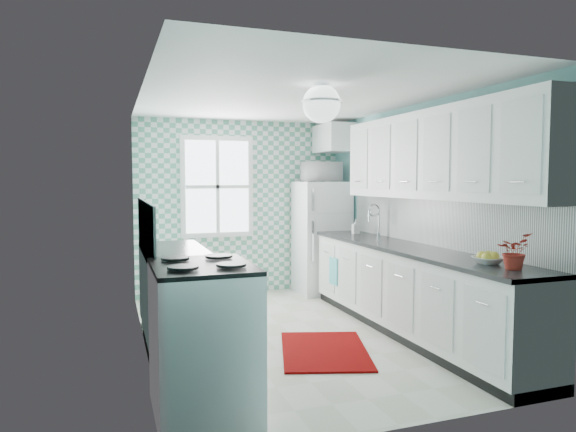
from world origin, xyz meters
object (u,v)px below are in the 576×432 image
object	(u,v)px
fridge	(321,237)
fruit_bowl	(488,260)
sink	(366,238)
potted_plant	(514,251)
ceiling_light	(322,104)
stove	(203,336)
microwave	(322,172)

from	to	relation	value
fridge	fruit_bowl	xyz separation A→B (m)	(0.09, -3.38, 0.16)
sink	fruit_bowl	xyz separation A→B (m)	(-0.00, -2.19, 0.04)
fridge	potted_plant	bearing A→B (deg)	-85.14
sink	fridge	bearing A→B (deg)	91.71
sink	potted_plant	size ratio (longest dim) A/B	1.83
ceiling_light	sink	xyz separation A→B (m)	(1.20, 1.42, -1.39)
ceiling_light	fridge	xyz separation A→B (m)	(1.11, 2.61, -1.51)
potted_plant	ceiling_light	bearing A→B (deg)	138.49
ceiling_light	stove	xyz separation A→B (m)	(-1.20, -0.71, -1.78)
ceiling_light	stove	world-z (taller)	ceiling_light
sink	microwave	bearing A→B (deg)	91.70
sink	microwave	distance (m)	1.46
fruit_bowl	potted_plant	xyz separation A→B (m)	(0.00, -0.29, 0.12)
fridge	stove	world-z (taller)	fridge
ceiling_light	fruit_bowl	xyz separation A→B (m)	(1.20, -0.78, -1.35)
sink	potted_plant	world-z (taller)	sink
sink	microwave	world-z (taller)	microwave
microwave	sink	bearing A→B (deg)	91.98
stove	microwave	bearing A→B (deg)	54.64
stove	potted_plant	bearing A→B (deg)	-8.80
stove	microwave	size ratio (longest dim) A/B	2.03
ceiling_light	sink	distance (m)	2.32
sink	microwave	xyz separation A→B (m)	(-0.09, 1.19, 0.83)
fridge	stove	size ratio (longest dim) A/B	1.55
potted_plant	fruit_bowl	bearing A→B (deg)	90.00
stove	microwave	distance (m)	4.22
fruit_bowl	potted_plant	bearing A→B (deg)	-90.00
stove	fruit_bowl	bearing A→B (deg)	-2.03
potted_plant	microwave	distance (m)	3.73
microwave	ceiling_light	bearing A→B (deg)	64.40
stove	sink	bearing A→B (deg)	41.03
fruit_bowl	microwave	xyz separation A→B (m)	(-0.09, 3.38, 0.79)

